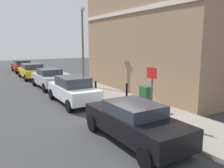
{
  "coord_description": "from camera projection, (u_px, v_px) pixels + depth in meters",
  "views": [
    {
      "loc": [
        -5.32,
        -8.7,
        3.41
      ],
      "look_at": [
        0.94,
        1.82,
        1.2
      ],
      "focal_mm": 36.98,
      "sensor_mm": 36.0,
      "label": 1
    }
  ],
  "objects": [
    {
      "name": "sidewalk",
      "position": [
        93.0,
        89.0,
        16.62
      ],
      "size": [
        2.76,
        30.0,
        0.15
      ],
      "primitive_type": "cube",
      "color": "gray",
      "rests_on": "ground"
    },
    {
      "name": "utility_cabinet",
      "position": [
        146.0,
        99.0,
        11.34
      ],
      "size": [
        0.46,
        0.61,
        1.15
      ],
      "color": "#1E4C28",
      "rests_on": "sidewalk"
    },
    {
      "name": "lamppost",
      "position": [
        83.0,
        44.0,
        17.08
      ],
      "size": [
        0.2,
        0.44,
        5.72
      ],
      "color": "#59595B",
      "rests_on": "sidewalk"
    },
    {
      "name": "ground",
      "position": [
        115.0,
        117.0,
        10.64
      ],
      "size": [
        80.0,
        80.0,
        0.0
      ],
      "primitive_type": "plane",
      "color": "#38383A"
    },
    {
      "name": "street_sign",
      "position": [
        152.0,
        86.0,
        9.35
      ],
      "size": [
        0.08,
        0.6,
        2.3
      ],
      "color": "#59595B",
      "rests_on": "sidewalk"
    },
    {
      "name": "bollard_near_cabinet",
      "position": [
        127.0,
        91.0,
        12.9
      ],
      "size": [
        0.14,
        0.14,
        1.04
      ],
      "color": "black",
      "rests_on": "sidewalk"
    },
    {
      "name": "car_yellow",
      "position": [
        32.0,
        71.0,
        22.05
      ],
      "size": [
        1.97,
        4.21,
        1.43
      ],
      "rotation": [
        0.0,
        0.0,
        1.57
      ],
      "color": "gold",
      "rests_on": "ground"
    },
    {
      "name": "bollard_far_kerb",
      "position": [
        96.0,
        89.0,
        13.65
      ],
      "size": [
        0.14,
        0.14,
        1.04
      ],
      "color": "black",
      "rests_on": "sidewalk"
    },
    {
      "name": "corner_building",
      "position": [
        172.0,
        36.0,
        16.76
      ],
      "size": [
        8.03,
        11.55,
        7.69
      ],
      "color": "#937256",
      "rests_on": "ground"
    },
    {
      "name": "car_white",
      "position": [
        73.0,
        90.0,
        13.0
      ],
      "size": [
        1.82,
        4.14,
        1.52
      ],
      "rotation": [
        0.0,
        0.0,
        1.57
      ],
      "color": "silver",
      "rests_on": "ground"
    },
    {
      "name": "car_red",
      "position": [
        22.0,
        66.0,
        26.8
      ],
      "size": [
        1.87,
        4.16,
        1.42
      ],
      "rotation": [
        0.0,
        0.0,
        1.57
      ],
      "color": "maroon",
      "rests_on": "ground"
    },
    {
      "name": "car_black",
      "position": [
        134.0,
        121.0,
        7.92
      ],
      "size": [
        1.81,
        4.32,
        1.39
      ],
      "rotation": [
        0.0,
        0.0,
        1.58
      ],
      "color": "black",
      "rests_on": "ground"
    },
    {
      "name": "car_silver",
      "position": [
        49.0,
        78.0,
        17.47
      ],
      "size": [
        1.93,
        4.01,
        1.46
      ],
      "rotation": [
        0.0,
        0.0,
        1.6
      ],
      "color": "#B7B7BC",
      "rests_on": "ground"
    }
  ]
}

